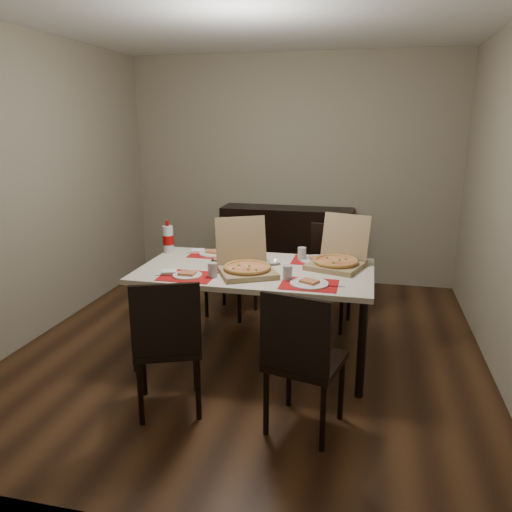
{
  "coord_description": "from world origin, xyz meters",
  "views": [
    {
      "loc": [
        0.92,
        -3.8,
        1.87
      ],
      "look_at": [
        0.08,
        -0.17,
        0.85
      ],
      "focal_mm": 35.0,
      "sensor_mm": 36.0,
      "label": 1
    }
  ],
  "objects_px": {
    "pizza_box_center": "(246,265)",
    "soda_bottle": "(168,239)",
    "sideboard": "(287,246)",
    "chair_far_right": "(329,271)",
    "chair_near_right": "(301,357)",
    "dip_bowl": "(272,262)",
    "chair_far_left": "(234,262)",
    "dining_table": "(256,276)",
    "chair_near_left": "(168,341)"
  },
  "relations": [
    {
      "from": "pizza_box_center",
      "to": "soda_bottle",
      "type": "relative_size",
      "value": 2.04
    },
    {
      "from": "sideboard",
      "to": "chair_far_right",
      "type": "height_order",
      "value": "chair_far_right"
    },
    {
      "from": "chair_near_right",
      "to": "dip_bowl",
      "type": "height_order",
      "value": "chair_near_right"
    },
    {
      "from": "chair_far_left",
      "to": "dining_table",
      "type": "bearing_deg",
      "value": -64.98
    },
    {
      "from": "chair_far_left",
      "to": "chair_far_right",
      "type": "xyz_separation_m",
      "value": [
        0.94,
        -0.07,
        0.0
      ]
    },
    {
      "from": "dining_table",
      "to": "chair_far_left",
      "type": "height_order",
      "value": "chair_far_left"
    },
    {
      "from": "dip_bowl",
      "to": "chair_far_right",
      "type": "bearing_deg",
      "value": 60.52
    },
    {
      "from": "dip_bowl",
      "to": "pizza_box_center",
      "type": "bearing_deg",
      "value": -116.73
    },
    {
      "from": "chair_near_left",
      "to": "dip_bowl",
      "type": "xyz_separation_m",
      "value": [
        0.47,
        1.07,
        0.25
      ]
    },
    {
      "from": "chair_far_left",
      "to": "chair_far_right",
      "type": "relative_size",
      "value": 1.0
    },
    {
      "from": "sideboard",
      "to": "chair_near_right",
      "type": "bearing_deg",
      "value": -78.71
    },
    {
      "from": "sideboard",
      "to": "dip_bowl",
      "type": "height_order",
      "value": "sideboard"
    },
    {
      "from": "chair_far_left",
      "to": "pizza_box_center",
      "type": "relative_size",
      "value": 1.62
    },
    {
      "from": "sideboard",
      "to": "chair_far_left",
      "type": "bearing_deg",
      "value": -109.15
    },
    {
      "from": "sideboard",
      "to": "chair_near_left",
      "type": "distance_m",
      "value": 2.88
    },
    {
      "from": "chair_near_left",
      "to": "soda_bottle",
      "type": "distance_m",
      "value": 1.36
    },
    {
      "from": "chair_near_left",
      "to": "soda_bottle",
      "type": "relative_size",
      "value": 3.31
    },
    {
      "from": "chair_far_left",
      "to": "dip_bowl",
      "type": "distance_m",
      "value": 0.98
    },
    {
      "from": "dining_table",
      "to": "chair_near_left",
      "type": "bearing_deg",
      "value": -111.74
    },
    {
      "from": "chair_near_right",
      "to": "dining_table",
      "type": "bearing_deg",
      "value": 117.56
    },
    {
      "from": "chair_near_left",
      "to": "chair_far_left",
      "type": "xyz_separation_m",
      "value": [
        -0.07,
        1.85,
        0.0
      ]
    },
    {
      "from": "dining_table",
      "to": "dip_bowl",
      "type": "xyz_separation_m",
      "value": [
        0.1,
        0.15,
        0.08
      ]
    },
    {
      "from": "dining_table",
      "to": "chair_near_right",
      "type": "distance_m",
      "value": 1.08
    },
    {
      "from": "dining_table",
      "to": "soda_bottle",
      "type": "bearing_deg",
      "value": 160.53
    },
    {
      "from": "chair_near_left",
      "to": "chair_far_right",
      "type": "distance_m",
      "value": 1.98
    },
    {
      "from": "chair_near_left",
      "to": "chair_far_left",
      "type": "height_order",
      "value": "same"
    },
    {
      "from": "chair_near_right",
      "to": "soda_bottle",
      "type": "distance_m",
      "value": 1.87
    },
    {
      "from": "chair_near_left",
      "to": "soda_bottle",
      "type": "bearing_deg",
      "value": 111.78
    },
    {
      "from": "chair_far_left",
      "to": "pizza_box_center",
      "type": "height_order",
      "value": "pizza_box_center"
    },
    {
      "from": "chair_far_right",
      "to": "soda_bottle",
      "type": "height_order",
      "value": "soda_bottle"
    },
    {
      "from": "chair_far_left",
      "to": "chair_far_right",
      "type": "distance_m",
      "value": 0.94
    },
    {
      "from": "dining_table",
      "to": "chair_near_left",
      "type": "relative_size",
      "value": 1.94
    },
    {
      "from": "sideboard",
      "to": "chair_near_left",
      "type": "height_order",
      "value": "chair_near_left"
    },
    {
      "from": "dining_table",
      "to": "chair_near_right",
      "type": "relative_size",
      "value": 1.94
    },
    {
      "from": "dip_bowl",
      "to": "sideboard",
      "type": "bearing_deg",
      "value": 95.8
    },
    {
      "from": "sideboard",
      "to": "pizza_box_center",
      "type": "distance_m",
      "value": 2.12
    },
    {
      "from": "dip_bowl",
      "to": "dining_table",
      "type": "bearing_deg",
      "value": -123.69
    },
    {
      "from": "chair_near_left",
      "to": "chair_far_left",
      "type": "bearing_deg",
      "value": 92.12
    },
    {
      "from": "soda_bottle",
      "to": "dining_table",
      "type": "bearing_deg",
      "value": -19.47
    },
    {
      "from": "dining_table",
      "to": "pizza_box_center",
      "type": "xyz_separation_m",
      "value": [
        -0.05,
        -0.14,
        0.13
      ]
    },
    {
      "from": "sideboard",
      "to": "pizza_box_center",
      "type": "xyz_separation_m",
      "value": [
        0.04,
        -2.08,
        0.36
      ]
    },
    {
      "from": "dining_table",
      "to": "soda_bottle",
      "type": "height_order",
      "value": "soda_bottle"
    },
    {
      "from": "soda_bottle",
      "to": "sideboard",
      "type": "bearing_deg",
      "value": 64.86
    },
    {
      "from": "dining_table",
      "to": "chair_far_right",
      "type": "height_order",
      "value": "chair_far_right"
    },
    {
      "from": "sideboard",
      "to": "chair_near_left",
      "type": "relative_size",
      "value": 1.61
    },
    {
      "from": "chair_near_left",
      "to": "dip_bowl",
      "type": "bearing_deg",
      "value": 66.43
    },
    {
      "from": "dining_table",
      "to": "chair_near_right",
      "type": "height_order",
      "value": "chair_near_right"
    },
    {
      "from": "sideboard",
      "to": "chair_far_right",
      "type": "xyz_separation_m",
      "value": [
        0.58,
        -1.08,
        0.06
      ]
    },
    {
      "from": "dip_bowl",
      "to": "chair_near_left",
      "type": "bearing_deg",
      "value": -113.57
    },
    {
      "from": "sideboard",
      "to": "dip_bowl",
      "type": "bearing_deg",
      "value": -84.2
    }
  ]
}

